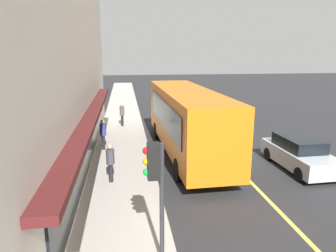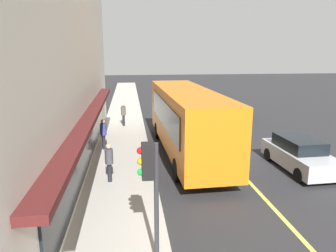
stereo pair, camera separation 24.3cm
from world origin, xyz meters
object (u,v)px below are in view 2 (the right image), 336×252
(car_teal, at_px, (227,110))
(pedestrian_mid_block, at_px, (123,113))
(bus, at_px, (186,118))
(car_silver, at_px, (299,154))
(traffic_light, at_px, (150,175))
(pedestrian_near_storefront, at_px, (103,132))
(pedestrian_at_corner, at_px, (109,159))

(car_teal, distance_m, pedestrian_mid_block, 8.67)
(bus, relative_size, car_silver, 2.57)
(bus, height_order, traffic_light, bus)
(car_teal, relative_size, pedestrian_near_storefront, 2.59)
(bus, relative_size, car_teal, 2.57)
(pedestrian_mid_block, bearing_deg, pedestrian_at_corner, 177.53)
(car_silver, relative_size, pedestrian_near_storefront, 2.59)
(traffic_light, bearing_deg, pedestrian_mid_block, 3.34)
(car_silver, xyz_separation_m, pedestrian_mid_block, (9.41, 8.34, 0.39))
(bus, height_order, car_teal, bus)
(bus, height_order, car_silver, bus)
(car_silver, bearing_deg, pedestrian_at_corner, 94.91)
(pedestrian_mid_block, bearing_deg, bus, -151.97)
(traffic_light, relative_size, car_teal, 0.73)
(pedestrian_near_storefront, bearing_deg, car_silver, -112.35)
(pedestrian_near_storefront, bearing_deg, pedestrian_at_corner, -172.87)
(pedestrian_near_storefront, bearing_deg, bus, -101.71)
(bus, height_order, pedestrian_at_corner, bus)
(car_teal, height_order, pedestrian_at_corner, pedestrian_at_corner)
(car_teal, height_order, car_silver, same)
(traffic_light, height_order, pedestrian_mid_block, traffic_light)
(pedestrian_at_corner, height_order, pedestrian_mid_block, pedestrian_mid_block)
(car_teal, distance_m, pedestrian_at_corner, 15.12)
(car_teal, xyz_separation_m, pedestrian_mid_block, (-2.09, 8.40, 0.39))
(traffic_light, distance_m, pedestrian_mid_block, 15.61)
(pedestrian_mid_block, bearing_deg, car_silver, -138.44)
(bus, distance_m, pedestrian_at_corner, 5.42)
(pedestrian_mid_block, relative_size, pedestrian_near_storefront, 0.98)
(traffic_light, xyz_separation_m, pedestrian_at_corner, (5.35, 1.34, -1.40))
(bus, bearing_deg, pedestrian_mid_block, 28.03)
(car_teal, bearing_deg, bus, 150.03)
(car_teal, distance_m, car_silver, 11.50)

